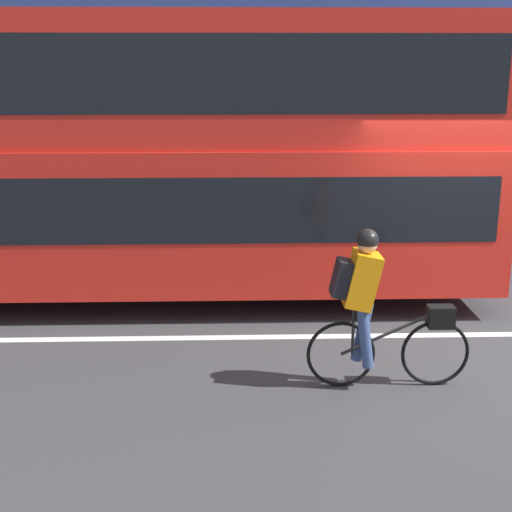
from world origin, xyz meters
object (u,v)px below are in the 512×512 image
Objects in this scene: trash_bin at (277,204)px; street_sign_post at (352,151)px; cyclist_on_bike at (373,304)px; bus at (73,145)px.

street_sign_post is (1.36, -0.01, 0.99)m from trash_bin.
street_sign_post reaches higher than cyclist_on_bike.
street_sign_post is at bearing 38.86° from bus.
bus is 12.35× the size of trash_bin.
cyclist_on_bike is 6.52m from street_sign_post.
street_sign_post is (0.80, 6.43, 0.71)m from cyclist_on_bike.
bus reaches higher than cyclist_on_bike.
street_sign_post is at bearing 82.93° from cyclist_on_bike.
trash_bin is (2.92, 3.45, -1.49)m from bus.
bus reaches higher than trash_bin.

